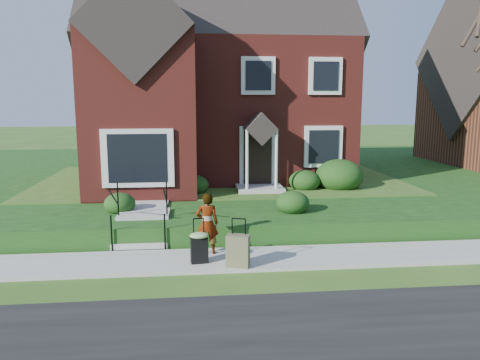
{
  "coord_description": "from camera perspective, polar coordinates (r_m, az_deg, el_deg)",
  "views": [
    {
      "loc": [
        -1.15,
        -10.54,
        3.76
      ],
      "look_at": [
        0.15,
        2.0,
        1.6
      ],
      "focal_mm": 35.0,
      "sensor_mm": 36.0,
      "label": 1
    }
  ],
  "objects": [
    {
      "name": "ground",
      "position": [
        11.25,
        0.27,
        -9.81
      ],
      "size": [
        120.0,
        120.0,
        0.0
      ],
      "primitive_type": "plane",
      "color": "#2D5119",
      "rests_on": "ground"
    },
    {
      "name": "front_steps",
      "position": [
        12.88,
        -11.8,
        -5.27
      ],
      "size": [
        1.4,
        2.02,
        1.5
      ],
      "color": "#9E9B93",
      "rests_on": "ground"
    },
    {
      "name": "main_house",
      "position": [
        20.23,
        -3.35,
        13.95
      ],
      "size": [
        10.4,
        10.2,
        9.4
      ],
      "color": "maroon",
      "rests_on": "terrace"
    },
    {
      "name": "walkway",
      "position": [
        15.91,
        -10.69,
        -1.8
      ],
      "size": [
        1.2,
        6.0,
        0.06
      ],
      "primitive_type": "cube",
      "color": "#9E9B93",
      "rests_on": "terrace"
    },
    {
      "name": "suitcase_olive",
      "position": [
        10.53,
        -0.25,
        -8.61
      ],
      "size": [
        0.57,
        0.42,
        1.1
      ],
      "rotation": [
        0.0,
        0.0,
        -0.3
      ],
      "color": "brown",
      "rests_on": "sidewalk"
    },
    {
      "name": "terrace",
      "position": [
        22.32,
        7.48,
        0.71
      ],
      "size": [
        44.0,
        20.0,
        0.6
      ],
      "primitive_type": "cube",
      "color": "#163B10",
      "rests_on": "ground"
    },
    {
      "name": "sidewalk",
      "position": [
        11.24,
        0.27,
        -9.61
      ],
      "size": [
        60.0,
        1.6,
        0.08
      ],
      "primitive_type": "cube",
      "color": "#9E9B93",
      "rests_on": "ground"
    },
    {
      "name": "foundation_shrubs",
      "position": [
        16.05,
        2.75,
        0.09
      ],
      "size": [
        9.85,
        4.67,
        1.19
      ],
      "color": "black",
      "rests_on": "terrace"
    },
    {
      "name": "woman",
      "position": [
        11.31,
        -4.03,
        -5.31
      ],
      "size": [
        0.55,
        0.36,
        1.5
      ],
      "primitive_type": "imported",
      "rotation": [
        0.0,
        0.0,
        3.15
      ],
      "color": "#999999",
      "rests_on": "sidewalk"
    },
    {
      "name": "suitcase_black",
      "position": [
        10.8,
        -4.99,
        -7.99
      ],
      "size": [
        0.47,
        0.4,
        1.04
      ],
      "rotation": [
        0.0,
        0.0,
        0.13
      ],
      "color": "black",
      "rests_on": "sidewalk"
    }
  ]
}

